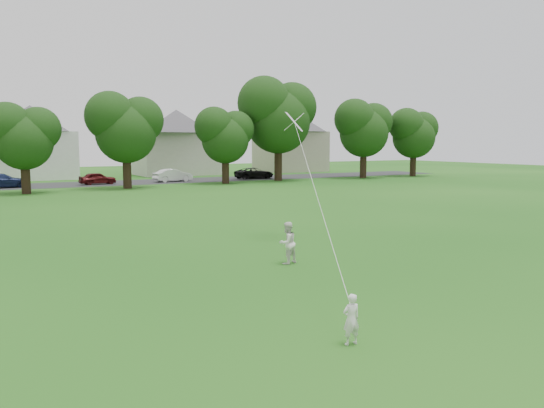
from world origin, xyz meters
TOP-DOWN VIEW (x-y plane):
  - ground at (0.00, 0.00)m, footprint 160.00×160.00m
  - street at (0.00, 42.00)m, footprint 90.00×7.00m
  - toddler at (0.57, -1.77)m, footprint 0.38×0.27m
  - older_boy at (3.02, 4.66)m, footprint 0.76×0.66m
  - kite at (3.12, 3.38)m, footprint 3.12×5.75m
  - tree_row at (2.49, 36.42)m, footprint 79.94×8.40m
  - parked_cars at (-2.95, 41.00)m, footprint 54.34×2.63m
  - house_row at (-1.01, 52.00)m, footprint 75.89×13.56m

SIDE VIEW (x-z plane):
  - ground at x=0.00m, z-range 0.00..0.00m
  - street at x=0.00m, z-range 0.00..0.01m
  - toddler at x=0.57m, z-range 0.00..1.00m
  - parked_cars at x=-2.95m, z-range -0.03..1.26m
  - older_boy at x=3.02m, z-range 0.00..1.35m
  - kite at x=3.12m, z-range -3.39..8.77m
  - house_row at x=-1.01m, z-range -0.32..10.21m
  - tree_row at x=2.49m, z-range 0.50..11.17m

